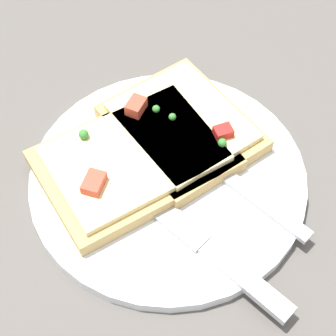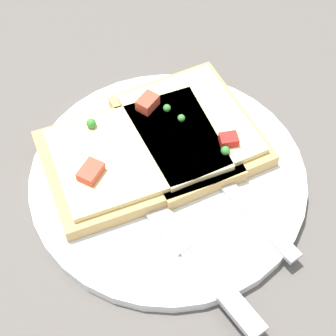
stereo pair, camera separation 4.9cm
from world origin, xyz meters
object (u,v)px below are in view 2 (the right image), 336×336
Objects in this scene: plate at (168,178)px; knife at (182,242)px; pizza_slice_main at (137,155)px; fork at (210,168)px; pizza_slice_corner at (190,129)px.

knife reaches higher than plate.
pizza_slice_main is (-0.01, 0.03, 0.02)m from plate.
plate is 0.04m from fork.
knife is 0.09m from pizza_slice_main.
pizza_slice_main reaches higher than plate.
plate is 0.05m from pizza_slice_corner.
plate is at bearing -49.47° from pizza_slice_main.
knife is at bearing -115.95° from plate.
fork is 1.07× the size of pizza_slice_main.
plate is 0.04m from pizza_slice_main.
plate is 0.07m from knife.
pizza_slice_corner is (0.04, 0.02, 0.02)m from plate.
fork is 0.04m from pizza_slice_corner.
plate is at bearing -26.52° from knife.
pizza_slice_corner is (0.06, -0.00, 0.00)m from pizza_slice_main.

